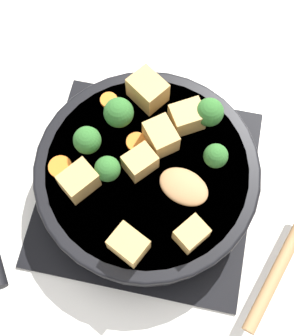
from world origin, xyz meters
TOP-DOWN VIEW (x-y plane):
  - ground_plane at (0.00, 0.00)m, footprint 2.40×2.40m
  - front_burner_grate at (0.00, 0.00)m, footprint 0.31×0.31m
  - skillet_pan at (0.00, -0.00)m, footprint 0.35×0.40m
  - wooden_spoon at (0.05, 0.13)m, footprint 0.23×0.23m
  - tofu_cube_center_large at (-0.04, 0.01)m, footprint 0.06×0.06m
  - tofu_cube_near_handle at (-0.00, -0.01)m, footprint 0.05×0.05m
  - tofu_cube_east_chunk at (-0.11, -0.02)m, footprint 0.06×0.06m
  - tofu_cube_west_chunk at (0.04, -0.08)m, footprint 0.06×0.05m
  - tofu_cube_back_piece at (0.08, 0.07)m, footprint 0.05×0.05m
  - tofu_cube_front_piece at (-0.08, 0.04)m, footprint 0.05×0.06m
  - tofu_cube_mid_small at (0.11, -0.00)m, footprint 0.05×0.05m
  - broccoli_floret_near_spoon at (0.02, -0.05)m, footprint 0.03×0.03m
  - broccoli_floret_center_top at (-0.09, 0.07)m, footprint 0.04×0.04m
  - broccoli_floret_east_rim at (-0.03, 0.09)m, footprint 0.03×0.03m
  - broccoli_floret_west_rim at (-0.01, -0.08)m, footprint 0.04×0.04m
  - broccoli_floret_north_edge at (-0.06, -0.05)m, footprint 0.04×0.04m
  - carrot_slice_orange_thin at (-0.09, -0.07)m, footprint 0.02×0.02m
  - carrot_slice_near_center at (0.02, -0.11)m, footprint 0.03×0.03m
  - carrot_slice_edge_slice at (-0.03, -0.02)m, footprint 0.03×0.03m

SIDE VIEW (x-z plane):
  - ground_plane at x=0.00m, z-range 0.00..0.00m
  - front_burner_grate at x=0.00m, z-range 0.00..0.03m
  - skillet_pan at x=0.00m, z-range 0.03..0.08m
  - carrot_slice_orange_thin at x=-0.09m, z-range 0.08..0.08m
  - carrot_slice_near_center at x=0.02m, z-range 0.08..0.08m
  - carrot_slice_edge_slice at x=-0.03m, z-range 0.08..0.08m
  - wooden_spoon at x=0.05m, z-range 0.08..0.09m
  - tofu_cube_back_piece at x=0.08m, z-range 0.08..0.11m
  - tofu_cube_near_handle at x=0.00m, z-range 0.08..0.11m
  - tofu_cube_mid_small at x=0.11m, z-range 0.08..0.11m
  - tofu_cube_front_piece at x=-0.08m, z-range 0.08..0.11m
  - tofu_cube_west_chunk at x=0.04m, z-range 0.08..0.11m
  - tofu_cube_center_large at x=-0.04m, z-range 0.08..0.11m
  - tofu_cube_east_chunk at x=-0.11m, z-range 0.08..0.12m
  - broccoli_floret_east_rim at x=-0.03m, z-range 0.08..0.12m
  - broccoli_floret_near_spoon at x=0.02m, z-range 0.08..0.12m
  - broccoli_floret_west_rim at x=-0.01m, z-range 0.08..0.12m
  - broccoli_floret_center_top at x=-0.09m, z-range 0.08..0.13m
  - broccoli_floret_north_edge at x=-0.06m, z-range 0.08..0.13m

